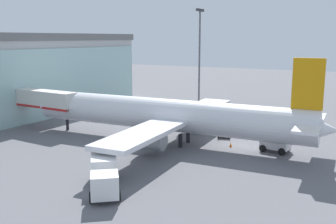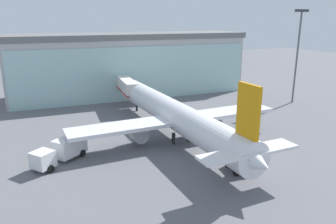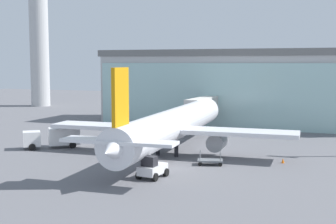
{
  "view_description": "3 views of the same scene",
  "coord_description": "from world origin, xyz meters",
  "px_view_note": "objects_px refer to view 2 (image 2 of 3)",
  "views": [
    {
      "loc": [
        -44.44,
        -14.27,
        12.99
      ],
      "look_at": [
        -1.69,
        8.76,
        3.78
      ],
      "focal_mm": 42.0,
      "sensor_mm": 36.0,
      "label": 1
    },
    {
      "loc": [
        -20.78,
        -33.08,
        17.02
      ],
      "look_at": [
        -2.94,
        9.47,
        3.69
      ],
      "focal_mm": 35.0,
      "sensor_mm": 36.0,
      "label": 2
    },
    {
      "loc": [
        17.34,
        -46.48,
        11.4
      ],
      "look_at": [
        -3.38,
        9.32,
        5.07
      ],
      "focal_mm": 50.0,
      "sensor_mm": 36.0,
      "label": 3
    }
  ],
  "objects_px": {
    "pushback_tug": "(239,163)",
    "airplane": "(174,115)",
    "catering_truck": "(62,150)",
    "safety_cone_wingtip": "(257,127)",
    "apron_light_mast": "(298,49)",
    "jet_bridge": "(125,85)",
    "baggage_cart": "(230,140)",
    "safety_cone_nose": "(211,153)"
  },
  "relations": [
    {
      "from": "pushback_tug",
      "to": "airplane",
      "type": "bearing_deg",
      "value": 18.52
    },
    {
      "from": "catering_truck",
      "to": "safety_cone_wingtip",
      "type": "bearing_deg",
      "value": 143.63
    },
    {
      "from": "apron_light_mast",
      "to": "catering_truck",
      "type": "height_order",
      "value": "apron_light_mast"
    },
    {
      "from": "apron_light_mast",
      "to": "airplane",
      "type": "relative_size",
      "value": 0.46
    },
    {
      "from": "jet_bridge",
      "to": "pushback_tug",
      "type": "xyz_separation_m",
      "value": [
        4.06,
        -33.21,
        -3.26
      ]
    },
    {
      "from": "apron_light_mast",
      "to": "airplane",
      "type": "height_order",
      "value": "apron_light_mast"
    },
    {
      "from": "safety_cone_wingtip",
      "to": "catering_truck",
      "type": "bearing_deg",
      "value": -178.13
    },
    {
      "from": "jet_bridge",
      "to": "baggage_cart",
      "type": "distance_m",
      "value": 26.94
    },
    {
      "from": "pushback_tug",
      "to": "safety_cone_nose",
      "type": "distance_m",
      "value": 5.39
    },
    {
      "from": "airplane",
      "to": "catering_truck",
      "type": "relative_size",
      "value": 5.67
    },
    {
      "from": "jet_bridge",
      "to": "baggage_cart",
      "type": "bearing_deg",
      "value": -158.99
    },
    {
      "from": "airplane",
      "to": "pushback_tug",
      "type": "distance_m",
      "value": 13.37
    },
    {
      "from": "pushback_tug",
      "to": "safety_cone_nose",
      "type": "xyz_separation_m",
      "value": [
        -0.55,
        5.31,
        -0.7
      ]
    },
    {
      "from": "jet_bridge",
      "to": "safety_cone_wingtip",
      "type": "bearing_deg",
      "value": -140.79
    },
    {
      "from": "apron_light_mast",
      "to": "safety_cone_wingtip",
      "type": "distance_m",
      "value": 23.15
    },
    {
      "from": "safety_cone_nose",
      "to": "baggage_cart",
      "type": "bearing_deg",
      "value": 28.73
    },
    {
      "from": "catering_truck",
      "to": "safety_cone_nose",
      "type": "height_order",
      "value": "catering_truck"
    },
    {
      "from": "jet_bridge",
      "to": "catering_truck",
      "type": "distance_m",
      "value": 27.02
    },
    {
      "from": "safety_cone_wingtip",
      "to": "airplane",
      "type": "bearing_deg",
      "value": 174.41
    },
    {
      "from": "airplane",
      "to": "pushback_tug",
      "type": "bearing_deg",
      "value": -171.66
    },
    {
      "from": "baggage_cart",
      "to": "airplane",
      "type": "bearing_deg",
      "value": -54.11
    },
    {
      "from": "catering_truck",
      "to": "safety_cone_wingtip",
      "type": "relative_size",
      "value": 12.9
    },
    {
      "from": "jet_bridge",
      "to": "safety_cone_wingtip",
      "type": "xyz_separation_m",
      "value": [
        15.42,
        -21.68,
        -3.96
      ]
    },
    {
      "from": "baggage_cart",
      "to": "safety_cone_wingtip",
      "type": "relative_size",
      "value": 5.67
    },
    {
      "from": "airplane",
      "to": "safety_cone_wingtip",
      "type": "relative_size",
      "value": 73.21
    },
    {
      "from": "apron_light_mast",
      "to": "pushback_tug",
      "type": "distance_m",
      "value": 37.81
    },
    {
      "from": "apron_light_mast",
      "to": "baggage_cart",
      "type": "height_order",
      "value": "apron_light_mast"
    },
    {
      "from": "jet_bridge",
      "to": "pushback_tug",
      "type": "distance_m",
      "value": 33.61
    },
    {
      "from": "airplane",
      "to": "safety_cone_wingtip",
      "type": "height_order",
      "value": "airplane"
    },
    {
      "from": "airplane",
      "to": "pushback_tug",
      "type": "xyz_separation_m",
      "value": [
        2.49,
        -12.89,
        -2.55
      ]
    },
    {
      "from": "safety_cone_nose",
      "to": "safety_cone_wingtip",
      "type": "relative_size",
      "value": 1.0
    },
    {
      "from": "safety_cone_nose",
      "to": "jet_bridge",
      "type": "bearing_deg",
      "value": 97.18
    },
    {
      "from": "pushback_tug",
      "to": "jet_bridge",
      "type": "bearing_deg",
      "value": 14.54
    },
    {
      "from": "jet_bridge",
      "to": "catering_truck",
      "type": "relative_size",
      "value": 1.87
    },
    {
      "from": "jet_bridge",
      "to": "baggage_cart",
      "type": "xyz_separation_m",
      "value": [
        7.9,
        -25.49,
        -3.73
      ]
    },
    {
      "from": "apron_light_mast",
      "to": "safety_cone_nose",
      "type": "distance_m",
      "value": 35.57
    },
    {
      "from": "apron_light_mast",
      "to": "jet_bridge",
      "type": "bearing_deg",
      "value": 161.85
    },
    {
      "from": "apron_light_mast",
      "to": "safety_cone_wingtip",
      "type": "xyz_separation_m",
      "value": [
        -17.33,
        -10.94,
        -10.76
      ]
    },
    {
      "from": "airplane",
      "to": "pushback_tug",
      "type": "height_order",
      "value": "airplane"
    },
    {
      "from": "pushback_tug",
      "to": "safety_cone_wingtip",
      "type": "bearing_deg",
      "value": -37.01
    },
    {
      "from": "baggage_cart",
      "to": "pushback_tug",
      "type": "height_order",
      "value": "pushback_tug"
    },
    {
      "from": "safety_cone_nose",
      "to": "safety_cone_wingtip",
      "type": "height_order",
      "value": "same"
    }
  ]
}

